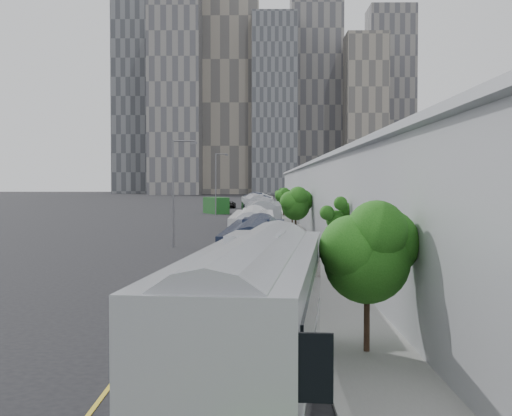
{
  "coord_description": "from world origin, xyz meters",
  "views": [
    {
      "loc": [
        2.35,
        -9.31,
        5.17
      ],
      "look_at": [
        1.86,
        51.69,
        3.0
      ],
      "focal_mm": 50.0,
      "sensor_mm": 36.0,
      "label": 1
    }
  ],
  "objects_px": {
    "shipping_container": "(216,205)",
    "bus_5": "(256,212)",
    "street_lamp_near": "(176,185)",
    "bus_3": "(264,227)",
    "bus_4": "(256,217)",
    "bus_7": "(258,206)",
    "bus_2": "(253,243)",
    "bus_6": "(259,209)",
    "bus_1": "(256,266)",
    "street_lamp_far": "(217,180)",
    "suv": "(229,205)",
    "bus_0": "(256,334)"
  },
  "relations": [
    {
      "from": "shipping_container",
      "to": "bus_5",
      "type": "bearing_deg",
      "value": -101.78
    },
    {
      "from": "street_lamp_near",
      "to": "bus_3",
      "type": "bearing_deg",
      "value": 5.67
    },
    {
      "from": "bus_4",
      "to": "shipping_container",
      "type": "xyz_separation_m",
      "value": [
        -7.08,
        45.96,
        -0.3
      ]
    },
    {
      "from": "bus_5",
      "to": "bus_4",
      "type": "bearing_deg",
      "value": -92.0
    },
    {
      "from": "bus_5",
      "to": "street_lamp_near",
      "type": "distance_m",
      "value": 28.36
    },
    {
      "from": "bus_7",
      "to": "bus_5",
      "type": "bearing_deg",
      "value": -88.52
    },
    {
      "from": "bus_2",
      "to": "bus_6",
      "type": "distance_m",
      "value": 54.07
    },
    {
      "from": "bus_6",
      "to": "street_lamp_near",
      "type": "relative_size",
      "value": 1.5
    },
    {
      "from": "bus_1",
      "to": "street_lamp_far",
      "type": "xyz_separation_m",
      "value": [
        -6.77,
        79.84,
        4.07
      ]
    },
    {
      "from": "bus_2",
      "to": "bus_6",
      "type": "xyz_separation_m",
      "value": [
        0.11,
        54.07,
        0.07
      ]
    },
    {
      "from": "street_lamp_near",
      "to": "bus_7",
      "type": "bearing_deg",
      "value": 83.62
    },
    {
      "from": "bus_5",
      "to": "street_lamp_far",
      "type": "xyz_separation_m",
      "value": [
        -6.34,
        26.53,
        3.91
      ]
    },
    {
      "from": "bus_5",
      "to": "suv",
      "type": "height_order",
      "value": "bus_5"
    },
    {
      "from": "bus_0",
      "to": "bus_5",
      "type": "distance_m",
      "value": 68.01
    },
    {
      "from": "bus_2",
      "to": "bus_5",
      "type": "relative_size",
      "value": 0.91
    },
    {
      "from": "bus_3",
      "to": "bus_7",
      "type": "distance_m",
      "value": 55.39
    },
    {
      "from": "bus_0",
      "to": "bus_2",
      "type": "xyz_separation_m",
      "value": [
        -0.39,
        26.93,
        -0.14
      ]
    },
    {
      "from": "street_lamp_near",
      "to": "bus_5",
      "type": "bearing_deg",
      "value": 77.18
    },
    {
      "from": "bus_0",
      "to": "bus_1",
      "type": "distance_m",
      "value": 14.7
    },
    {
      "from": "bus_7",
      "to": "bus_1",
      "type": "bearing_deg",
      "value": -88.18
    },
    {
      "from": "bus_3",
      "to": "bus_6",
      "type": "xyz_separation_m",
      "value": [
        -0.58,
        39.76,
        -0.03
      ]
    },
    {
      "from": "bus_3",
      "to": "street_lamp_far",
      "type": "relative_size",
      "value": 1.34
    },
    {
      "from": "bus_0",
      "to": "bus_3",
      "type": "xyz_separation_m",
      "value": [
        0.3,
        41.25,
        -0.04
      ]
    },
    {
      "from": "shipping_container",
      "to": "suv",
      "type": "relative_size",
      "value": 1.23
    },
    {
      "from": "street_lamp_far",
      "to": "suv",
      "type": "xyz_separation_m",
      "value": [
        0.46,
        32.89,
        -4.85
      ]
    },
    {
      "from": "bus_1",
      "to": "shipping_container",
      "type": "distance_m",
      "value": 88.05
    },
    {
      "from": "bus_2",
      "to": "shipping_container",
      "type": "relative_size",
      "value": 1.92
    },
    {
      "from": "bus_7",
      "to": "bus_2",
      "type": "bearing_deg",
      "value": -88.38
    },
    {
      "from": "bus_5",
      "to": "street_lamp_near",
      "type": "xyz_separation_m",
      "value": [
        -6.25,
        -27.46,
        3.33
      ]
    },
    {
      "from": "bus_1",
      "to": "bus_4",
      "type": "height_order",
      "value": "bus_4"
    },
    {
      "from": "bus_4",
      "to": "street_lamp_near",
      "type": "xyz_separation_m",
      "value": [
        -6.34,
        -15.93,
        3.32
      ]
    },
    {
      "from": "bus_5",
      "to": "bus_7",
      "type": "xyz_separation_m",
      "value": [
        0.03,
        28.63,
        -0.18
      ]
    },
    {
      "from": "bus_0",
      "to": "bus_7",
      "type": "height_order",
      "value": "bus_0"
    },
    {
      "from": "bus_5",
      "to": "street_lamp_near",
      "type": "bearing_deg",
      "value": -105.29
    },
    {
      "from": "shipping_container",
      "to": "bus_6",
      "type": "bearing_deg",
      "value": -94.61
    },
    {
      "from": "street_lamp_far",
      "to": "suv",
      "type": "bearing_deg",
      "value": 89.2
    },
    {
      "from": "street_lamp_near",
      "to": "suv",
      "type": "bearing_deg",
      "value": 89.76
    },
    {
      "from": "bus_1",
      "to": "bus_3",
      "type": "distance_m",
      "value": 26.55
    },
    {
      "from": "bus_2",
      "to": "bus_3",
      "type": "distance_m",
      "value": 14.33
    },
    {
      "from": "bus_6",
      "to": "bus_7",
      "type": "relative_size",
      "value": 1.07
    },
    {
      "from": "bus_3",
      "to": "bus_2",
      "type": "bearing_deg",
      "value": -92.36
    },
    {
      "from": "bus_4",
      "to": "street_lamp_near",
      "type": "distance_m",
      "value": 17.47
    },
    {
      "from": "bus_7",
      "to": "shipping_container",
      "type": "relative_size",
      "value": 1.89
    },
    {
      "from": "bus_7",
      "to": "street_lamp_near",
      "type": "distance_m",
      "value": 56.55
    },
    {
      "from": "bus_6",
      "to": "bus_7",
      "type": "xyz_separation_m",
      "value": [
        -0.22,
        15.63,
        -0.09
      ]
    },
    {
      "from": "bus_0",
      "to": "bus_4",
      "type": "height_order",
      "value": "bus_4"
    },
    {
      "from": "bus_2",
      "to": "bus_6",
      "type": "relative_size",
      "value": 0.95
    },
    {
      "from": "bus_2",
      "to": "bus_7",
      "type": "height_order",
      "value": "bus_2"
    },
    {
      "from": "bus_7",
      "to": "suv",
      "type": "relative_size",
      "value": 2.33
    },
    {
      "from": "bus_6",
      "to": "bus_2",
      "type": "bearing_deg",
      "value": -95.32
    }
  ]
}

